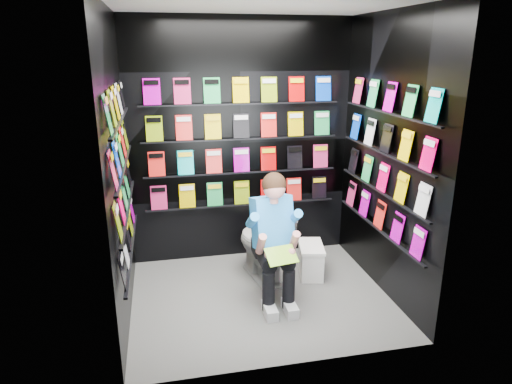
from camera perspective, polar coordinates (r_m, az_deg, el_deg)
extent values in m
plane|color=#5D5D5A|center=(4.47, 0.59, -12.98)|extent=(2.40, 2.40, 0.00)
plane|color=white|center=(3.87, 0.71, 22.42)|extent=(2.40, 2.40, 0.00)
cube|color=black|center=(4.93, -1.91, 6.15)|extent=(2.40, 0.04, 2.60)
cube|color=black|center=(3.05, 4.75, -1.05)|extent=(2.40, 0.04, 2.60)
cube|color=black|center=(3.90, -16.84, 2.38)|extent=(0.04, 2.00, 2.60)
cube|color=black|center=(4.39, 16.15, 4.06)|extent=(0.04, 2.00, 2.60)
imported|color=white|center=(4.67, 0.81, -6.54)|extent=(0.54, 0.81, 0.73)
cube|color=white|center=(4.84, 6.85, -8.58)|extent=(0.30, 0.44, 0.30)
cube|color=white|center=(4.77, 6.92, -6.78)|extent=(0.32, 0.46, 0.03)
cube|color=green|center=(3.94, 3.19, -7.91)|extent=(0.29, 0.20, 0.11)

